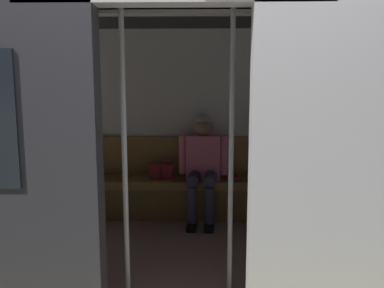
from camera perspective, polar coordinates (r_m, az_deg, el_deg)
train_car at (r=3.43m, az=-2.03°, el=8.00°), size 6.40×2.74×2.26m
bench_seat at (r=4.62m, az=-0.62°, el=-6.21°), size 2.82×0.44×0.44m
person_seated at (r=4.50m, az=1.56°, el=-2.38°), size 0.55×0.69×1.17m
handbag at (r=4.64m, az=-4.35°, el=-3.78°), size 0.26×0.15×0.17m
book at (r=4.64m, az=5.68°, el=-4.71°), size 0.22×0.26×0.03m
grab_pole_door at (r=2.75m, az=-9.49°, el=-1.28°), size 0.04×0.04×2.12m
grab_pole_far at (r=2.85m, az=5.54°, el=-0.85°), size 0.04×0.04×2.12m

